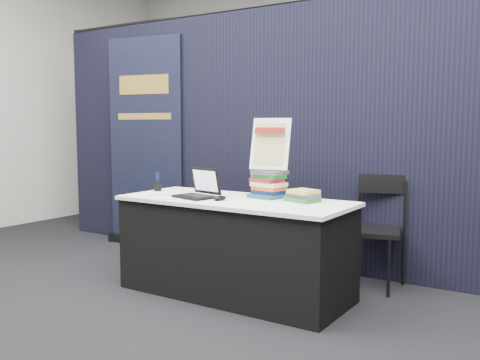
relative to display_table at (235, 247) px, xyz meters
The scene contains 15 objects.
floor 0.67m from the display_table, 90.00° to the right, with size 8.00×8.00×0.00m, color black.
wall_back 3.71m from the display_table, 90.00° to the left, with size 8.00×0.02×3.50m, color beige.
drape_partition 1.33m from the display_table, 90.00° to the left, with size 6.00×0.08×2.40m, color black.
display_table is the anchor object (origin of this frame).
laptop 0.52m from the display_table, 161.06° to the right, with size 0.33×0.29×0.23m.
mouse 0.42m from the display_table, 110.90° to the right, with size 0.07×0.11×0.04m, color black.
brochure_left 0.71m from the display_table, behind, with size 0.29×0.21×0.00m, color silver.
brochure_mid 0.68m from the display_table, 153.82° to the right, with size 0.27×0.19×0.00m, color silver.
brochure_right 0.63m from the display_table, 158.94° to the right, with size 0.29×0.21×0.00m, color white.
pen_cup 0.92m from the display_table, behind, with size 0.06×0.06×0.08m, color black.
book_stack_tall 0.55m from the display_table, 45.44° to the left, with size 0.25×0.21×0.21m.
book_stack_short 0.68m from the display_table, 17.08° to the left, with size 0.25×0.22×0.09m.
info_sign 0.84m from the display_table, 49.73° to the left, with size 0.32×0.18×0.42m.
pullup_banner 2.09m from the display_table, 152.68° to the left, with size 0.95×0.25×2.24m.
stacking_chair 1.17m from the display_table, 44.62° to the left, with size 0.51×0.52×0.90m.
Camera 1 is at (2.25, -2.81, 1.32)m, focal length 40.00 mm.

